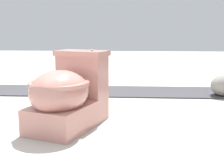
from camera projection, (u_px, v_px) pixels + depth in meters
ground_plane at (57, 130)px, 2.06m from camera, size 14.00×14.00×0.00m
gravel_strip at (132, 92)px, 3.27m from camera, size 0.56×8.00×0.01m
toilet at (67, 95)px, 2.09m from camera, size 0.72×0.56×0.52m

